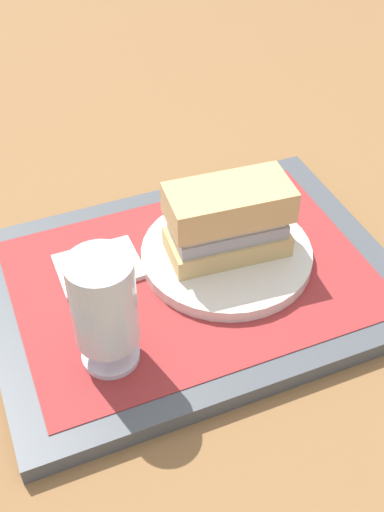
% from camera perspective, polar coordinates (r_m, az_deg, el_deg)
% --- Properties ---
extents(ground_plane, '(3.00, 3.00, 0.00)m').
position_cam_1_polar(ground_plane, '(0.71, -0.00, -2.94)').
color(ground_plane, olive).
extents(tray, '(0.44, 0.32, 0.02)m').
position_cam_1_polar(tray, '(0.71, -0.00, -2.38)').
color(tray, '#4C5156').
rests_on(tray, ground_plane).
extents(placemat, '(0.38, 0.27, 0.00)m').
position_cam_1_polar(placemat, '(0.70, -0.00, -1.77)').
color(placemat, '#9E2D2D').
rests_on(placemat, tray).
extents(plate, '(0.19, 0.19, 0.01)m').
position_cam_1_polar(plate, '(0.71, 3.09, 0.16)').
color(plate, silver).
rests_on(plate, placemat).
extents(sandwich, '(0.14, 0.07, 0.08)m').
position_cam_1_polar(sandwich, '(0.68, 2.98, 3.21)').
color(sandwich, tan).
rests_on(sandwich, plate).
extents(beer_glass, '(0.06, 0.06, 0.12)m').
position_cam_1_polar(beer_glass, '(0.58, -7.79, -4.75)').
color(beer_glass, silver).
rests_on(beer_glass, placemat).
extents(napkin_folded, '(0.09, 0.07, 0.01)m').
position_cam_1_polar(napkin_folded, '(0.71, -8.31, -0.93)').
color(napkin_folded, white).
rests_on(napkin_folded, placemat).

